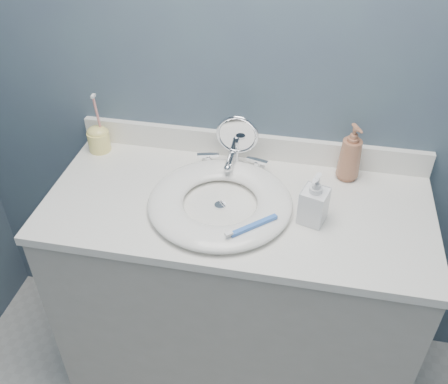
% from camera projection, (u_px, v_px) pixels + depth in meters
% --- Properties ---
extents(back_wall, '(2.20, 0.02, 2.40)m').
position_uv_depth(back_wall, '(254.00, 71.00, 1.59)').
color(back_wall, '#424F64').
rests_on(back_wall, ground).
extents(vanity_cabinet, '(1.20, 0.55, 0.85)m').
position_uv_depth(vanity_cabinet, '(235.00, 297.00, 1.86)').
color(vanity_cabinet, '#B7B1A8').
rests_on(vanity_cabinet, ground).
extents(countertop, '(1.22, 0.57, 0.03)m').
position_uv_depth(countertop, '(237.00, 206.00, 1.58)').
color(countertop, white).
rests_on(countertop, vanity_cabinet).
extents(backsplash, '(1.22, 0.02, 0.09)m').
position_uv_depth(backsplash, '(251.00, 146.00, 1.75)').
color(backsplash, white).
rests_on(backsplash, countertop).
extents(basin, '(0.45, 0.45, 0.04)m').
position_uv_depth(basin, '(220.00, 202.00, 1.55)').
color(basin, white).
rests_on(basin, countertop).
extents(drain, '(0.04, 0.04, 0.01)m').
position_uv_depth(drain, '(220.00, 206.00, 1.56)').
color(drain, silver).
rests_on(drain, countertop).
extents(faucet, '(0.25, 0.13, 0.07)m').
position_uv_depth(faucet, '(232.00, 164.00, 1.69)').
color(faucet, silver).
rests_on(faucet, countertop).
extents(makeup_mirror, '(0.14, 0.08, 0.21)m').
position_uv_depth(makeup_mirror, '(237.00, 141.00, 1.65)').
color(makeup_mirror, silver).
rests_on(makeup_mirror, countertop).
extents(soap_bottle_amber, '(0.10, 0.10, 0.20)m').
position_uv_depth(soap_bottle_amber, '(351.00, 152.00, 1.62)').
color(soap_bottle_amber, '#9F6447').
rests_on(soap_bottle_amber, countertop).
extents(soap_bottle_clear, '(0.09, 0.10, 0.17)m').
position_uv_depth(soap_bottle_clear, '(315.00, 199.00, 1.46)').
color(soap_bottle_clear, white).
rests_on(soap_bottle_clear, countertop).
extents(toothbrush_holder, '(0.08, 0.08, 0.22)m').
position_uv_depth(toothbrush_holder, '(98.00, 138.00, 1.78)').
color(toothbrush_holder, '#FAE97D').
rests_on(toothbrush_holder, countertop).
extents(toothbrush_lying, '(0.14, 0.13, 0.02)m').
position_uv_depth(toothbrush_lying, '(252.00, 226.00, 1.42)').
color(toothbrush_lying, '#3B72D4').
rests_on(toothbrush_lying, basin).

